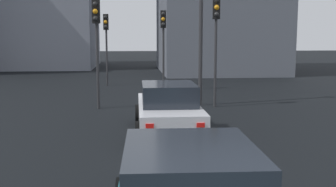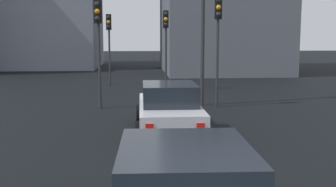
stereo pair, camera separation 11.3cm
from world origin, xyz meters
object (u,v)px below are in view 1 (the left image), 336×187
object	(u,v)px
traffic_light_near_left	(216,28)
traffic_light_near_right	(106,35)
car_white_lead	(168,109)
traffic_light_far_right	(163,33)
traffic_light_far_left	(96,31)

from	to	relation	value
traffic_light_near_left	traffic_light_near_right	xyz separation A→B (m)	(7.76, 4.81, -0.20)
car_white_lead	traffic_light_far_right	size ratio (longest dim) A/B	1.04
traffic_light_near_right	traffic_light_far_left	size ratio (longest dim) A/B	0.97
car_white_lead	traffic_light_near_left	distance (m)	5.49
traffic_light_near_left	traffic_light_far_right	size ratio (longest dim) A/B	1.06
car_white_lead	traffic_light_far_left	world-z (taller)	traffic_light_far_left
car_white_lead	traffic_light_far_left	xyz separation A→B (m)	(4.37, 2.41, 2.33)
traffic_light_far_right	traffic_light_near_left	bearing A→B (deg)	25.98
car_white_lead	traffic_light_far_left	bearing A→B (deg)	29.37
traffic_light_near_left	traffic_light_far_left	xyz separation A→B (m)	(0.03, 4.70, -0.12)
traffic_light_near_left	car_white_lead	bearing A→B (deg)	-21.51
traffic_light_near_right	traffic_light_near_left	bearing A→B (deg)	37.85
traffic_light_far_left	traffic_light_far_right	xyz separation A→B (m)	(5.28, -3.01, -0.04)
traffic_light_near_right	traffic_light_far_right	size ratio (longest dim) A/B	0.98
traffic_light_far_left	traffic_light_near_right	bearing A→B (deg)	-170.66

